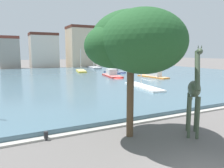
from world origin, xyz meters
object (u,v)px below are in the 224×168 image
(sailboat_orange, at_px, (151,76))
(mooring_bollard, at_px, (46,136))
(sailboat_yellow, at_px, (81,71))
(shade_tree, at_px, (135,40))
(sailboat_grey, at_px, (93,68))
(sailboat_navy, at_px, (115,72))
(giraffe_statue, at_px, (194,91))
(sailboat_white, at_px, (140,87))
(sailboat_red, at_px, (113,76))

(sailboat_orange, bearing_deg, mooring_bollard, -138.22)
(sailboat_yellow, distance_m, shade_tree, 40.95)
(sailboat_grey, distance_m, shade_tree, 51.91)
(sailboat_grey, xyz_separation_m, sailboat_navy, (-1.29, -16.18, 0.18))
(giraffe_statue, xyz_separation_m, sailboat_yellow, (7.07, 40.85, -2.31))
(sailboat_grey, bearing_deg, giraffe_statue, -105.69)
(sailboat_grey, xyz_separation_m, mooring_bollard, (-21.96, -46.99, -0.17))
(giraffe_statue, bearing_deg, shade_tree, 153.97)
(sailboat_orange, relative_size, sailboat_grey, 0.83)
(sailboat_yellow, height_order, sailboat_navy, sailboat_navy)
(shade_tree, height_order, mooring_bollard, shade_tree)
(sailboat_white, height_order, sailboat_navy, sailboat_navy)
(sailboat_orange, bearing_deg, sailboat_navy, 100.23)
(sailboat_red, bearing_deg, mooring_bollard, -124.65)
(sailboat_navy, bearing_deg, sailboat_red, -121.02)
(sailboat_orange, xyz_separation_m, sailboat_navy, (-1.92, 10.63, 0.02))
(sailboat_red, relative_size, sailboat_yellow, 0.99)
(sailboat_red, xyz_separation_m, sailboat_yellow, (-1.57, 13.76, -0.18))
(sailboat_yellow, xyz_separation_m, sailboat_white, (-0.63, -25.98, -0.04))
(sailboat_red, height_order, mooring_bollard, sailboat_red)
(giraffe_statue, xyz_separation_m, sailboat_white, (6.43, 14.87, -2.35))
(sailboat_red, xyz_separation_m, sailboat_orange, (6.10, -3.68, 0.01))
(sailboat_white, bearing_deg, giraffe_statue, -113.40)
(sailboat_red, xyz_separation_m, sailboat_navy, (4.18, 6.95, 0.03))
(shade_tree, xyz_separation_m, mooring_bollard, (-4.73, 1.71, -5.30))
(giraffe_statue, height_order, sailboat_white, sailboat_white)
(sailboat_grey, bearing_deg, sailboat_navy, -94.57)
(sailboat_yellow, xyz_separation_m, sailboat_navy, (5.75, -6.80, 0.22))
(sailboat_navy, height_order, shade_tree, sailboat_navy)
(sailboat_orange, distance_m, mooring_bollard, 30.29)
(sailboat_orange, bearing_deg, giraffe_statue, -122.19)
(sailboat_red, relative_size, sailboat_grey, 0.82)
(giraffe_statue, bearing_deg, sailboat_orange, 57.81)
(sailboat_red, distance_m, sailboat_grey, 23.78)
(giraffe_statue, relative_size, sailboat_red, 0.67)
(sailboat_navy, distance_m, shade_tree, 36.55)
(mooring_bollard, bearing_deg, shade_tree, -19.85)
(sailboat_white, bearing_deg, sailboat_red, 79.80)
(sailboat_yellow, bearing_deg, giraffe_statue, -99.81)
(giraffe_statue, distance_m, sailboat_white, 16.37)
(shade_tree, relative_size, mooring_bollard, 14.91)
(sailboat_yellow, height_order, sailboat_grey, sailboat_grey)
(sailboat_red, xyz_separation_m, mooring_bollard, (-16.49, -23.86, -0.32))
(giraffe_statue, bearing_deg, mooring_bollard, 157.62)
(sailboat_orange, xyz_separation_m, shade_tree, (-17.86, -21.88, 4.97))
(shade_tree, bearing_deg, sailboat_red, 65.30)
(sailboat_grey, height_order, sailboat_navy, sailboat_navy)
(sailboat_grey, relative_size, mooring_bollard, 19.06)
(sailboat_yellow, xyz_separation_m, sailboat_grey, (7.04, 9.38, 0.03))
(sailboat_orange, relative_size, mooring_bollard, 15.79)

